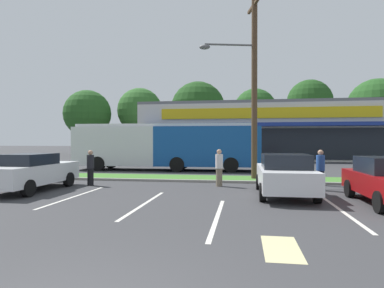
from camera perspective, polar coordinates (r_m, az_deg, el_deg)
The scene contains 23 objects.
grass_median at distance 17.69m, azimuth 2.73°, elevation -5.99°, with size 56.00×2.20×0.12m, color #427A2D.
curb_lip at distance 16.48m, azimuth 2.28°, elevation -6.46°, with size 56.00×0.24×0.12m, color gray.
parking_stripe_0 at distance 13.11m, azimuth -19.69°, elevation -8.56°, with size 0.12×4.80×0.01m, color silver.
parking_stripe_1 at distance 11.04m, azimuth -8.28°, elevation -10.26°, with size 0.12×4.80×0.01m, color silver.
parking_stripe_2 at distance 9.18m, azimuth 4.40°, elevation -12.47°, with size 0.12×4.80×0.01m, color silver.
parking_stripe_3 at distance 10.71m, azimuth 24.76°, elevation -10.64°, with size 0.12×4.80×0.01m, color silver.
lot_arrow at distance 6.85m, azimuth 15.25°, elevation -17.04°, with size 0.70×1.60×0.01m, color beige.
storefront_building at distance 40.03m, azimuth 12.17°, elevation 2.04°, with size 26.84×14.30×6.23m.
tree_far_left at distance 51.55m, azimuth -17.69°, elevation 5.05°, with size 6.98×6.98×9.64m.
tree_left at distance 51.71m, azimuth -9.04°, elevation 5.75°, with size 6.92×6.92×10.24m.
tree_mid_left at distance 51.21m, azimuth 1.05°, elevation 6.14°, with size 8.38×8.38×11.26m.
tree_mid at distance 48.63m, azimuth 10.89°, elevation 5.81°, with size 6.17×6.17×9.64m.
tree_mid_right at distance 46.90m, azimuth 19.75°, elevation 6.84°, with size 5.97×5.97×10.24m.
tree_right at distance 49.67m, azimuth 29.43°, elevation 5.58°, with size 7.48×7.48×10.24m.
utility_pole at distance 17.62m, azimuth 10.31°, elevation 10.86°, with size 3.16×2.37×9.77m.
city_bus at distance 23.21m, azimuth -4.48°, elevation -0.20°, with size 13.09×2.93×3.25m.
bus_stop_bench at distance 18.47m, azimuth -24.27°, elevation -4.37°, with size 1.60×0.45×0.95m.
car_0 at distance 29.09m, azimuth -8.21°, elevation -1.95°, with size 4.15×1.92×1.58m.
car_3 at distance 15.20m, azimuth -26.20°, elevation -4.31°, with size 1.95×4.57×1.55m.
car_4 at distance 12.95m, azimuth 15.78°, elevation -5.09°, with size 2.00×4.62×1.58m.
pedestrian_near_bench at distance 15.97m, azimuth -17.22°, elevation -3.96°, with size 0.33×0.33×1.64m.
pedestrian_mid at distance 15.06m, azimuth 4.73°, elevation -4.11°, with size 0.34×0.34×1.69m.
pedestrian_far at distance 14.76m, azimuth 21.41°, elevation -4.23°, with size 0.34×0.34×1.70m.
Camera 1 is at (1.89, -3.47, 2.07)m, focal length 30.72 mm.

